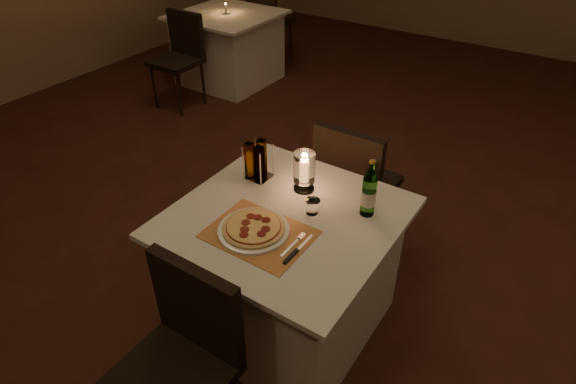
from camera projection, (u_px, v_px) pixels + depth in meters
The scene contains 17 objects.
floor at pixel (317, 287), 2.88m from camera, with size 8.00×10.00×0.02m, color #411D15.
main_table at pixel (286, 272), 2.45m from camera, with size 1.00×1.00×0.74m.
chair_near at pixel (183, 348), 1.86m from camera, with size 0.42×0.42×0.90m.
chair_far at pixel (353, 178), 2.83m from camera, with size 0.42×0.42×0.90m.
placemat at pixel (259, 234), 2.12m from camera, with size 0.45×0.34×0.00m, color #C67C44.
plate at pixel (254, 230), 2.13m from camera, with size 0.32×0.32×0.01m, color white.
pizza at pixel (254, 227), 2.12m from camera, with size 0.28×0.28×0.02m.
fork at pixel (295, 243), 2.07m from camera, with size 0.02×0.18×0.00m.
knife at pixel (294, 253), 2.01m from camera, with size 0.02×0.22×0.01m.
tumbler at pixel (312, 207), 2.23m from camera, with size 0.07×0.07×0.07m, color white, non-canonical shape.
water_bottle at pixel (369, 193), 2.18m from camera, with size 0.07×0.07×0.29m.
hurricane_candle at pixel (304, 169), 2.34m from camera, with size 0.11×0.11×0.21m.
cruet_caddy at pixel (257, 162), 2.44m from camera, with size 0.12×0.12×0.21m.
neighbor_table_left at pixel (229, 48), 5.25m from camera, with size 1.00×1.00×0.74m.
neighbor_chair_la at pixel (181, 50), 4.66m from camera, with size 0.42×0.42×0.90m.
neighbor_chair_lb at pixel (266, 16), 5.64m from camera, with size 0.42×0.42×0.90m.
neighbor_candle_left at pixel (226, 9), 5.01m from camera, with size 0.03×0.03×0.11m.
Camera 1 is at (0.97, -1.78, 2.12)m, focal length 30.00 mm.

